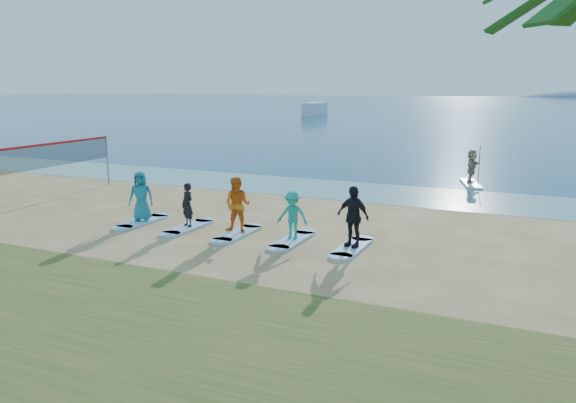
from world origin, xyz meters
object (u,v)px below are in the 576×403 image
at_px(surfboard_3, 292,240).
at_px(surfboard_4, 352,248).
at_px(student_0, 141,196).
at_px(surfboard_0, 142,222).
at_px(paddleboard, 471,184).
at_px(student_1, 187,205).
at_px(student_3, 292,215).
at_px(boat_offshore_a, 315,115).
at_px(volleyball_net, 37,158).
at_px(student_2, 237,205).
at_px(surfboard_2, 238,233).
at_px(surfboard_1, 188,227).
at_px(student_4, 353,216).
at_px(paddleboarder, 472,166).

relative_size(surfboard_3, surfboard_4, 1.00).
bearing_deg(student_0, surfboard_0, 67.68).
bearing_deg(surfboard_0, paddleboard, 54.03).
distance_m(surfboard_0, student_1, 2.17).
bearing_deg(surfboard_0, student_3, -0.00).
relative_size(boat_offshore_a, student_3, 5.75).
relative_size(volleyball_net, surfboard_0, 4.13).
bearing_deg(student_0, student_3, -22.32).
bearing_deg(student_2, surfboard_0, 172.64).
bearing_deg(surfboard_2, volleyball_net, 172.74).
bearing_deg(paddleboard, surfboard_3, -121.53).
height_order(student_0, surfboard_4, student_0).
distance_m(surfboard_3, student_3, 0.83).
distance_m(surfboard_1, student_2, 2.24).
bearing_deg(student_4, student_3, -164.85).
xyz_separation_m(surfboard_2, student_3, (2.02, -0.00, 0.83)).
xyz_separation_m(volleyball_net, paddleboarder, (16.55, 12.19, -0.94)).
bearing_deg(surfboard_0, volleyball_net, 168.47).
height_order(paddleboard, surfboard_0, paddleboard).
xyz_separation_m(boat_offshore_a, surfboard_4, (32.74, -76.83, 0.04)).
bearing_deg(student_0, surfboard_4, -22.32).
xyz_separation_m(student_2, surfboard_3, (2.02, 0.00, -0.98)).
relative_size(volleyball_net, surfboard_1, 4.13).
relative_size(paddleboarder, surfboard_2, 0.76).
xyz_separation_m(paddleboarder, student_2, (-5.81, -13.56, 0.07)).
distance_m(boat_offshore_a, surfboard_1, 81.33).
relative_size(paddleboard, boat_offshore_a, 0.33).
height_order(volleyball_net, student_4, volleyball_net).
xyz_separation_m(surfboard_1, student_4, (6.05, -0.00, 0.99)).
bearing_deg(surfboard_3, paddleboarder, 74.39).
relative_size(volleyball_net, paddleboard, 3.03).
xyz_separation_m(paddleboard, boat_offshore_a, (-34.51, 63.27, -0.06)).
relative_size(surfboard_2, student_4, 1.17).
bearing_deg(student_3, surfboard_2, 174.73).
height_order(paddleboard, student_0, student_0).
height_order(student_1, student_4, student_4).
bearing_deg(paddleboarder, surfboard_0, 149.43).
bearing_deg(boat_offshore_a, paddleboarder, -68.01).
distance_m(student_0, student_3, 6.05).
relative_size(paddleboarder, student_3, 1.08).
xyz_separation_m(surfboard_2, student_2, (0.00, -0.00, 0.98)).
bearing_deg(surfboard_4, volleyball_net, 174.71).
bearing_deg(surfboard_0, student_0, -90.00).
bearing_deg(paddleboard, volleyball_net, -159.54).
height_order(paddleboard, boat_offshore_a, boat_offshore_a).
distance_m(paddleboarder, surfboard_3, 14.11).
xyz_separation_m(student_1, student_2, (2.02, 0.00, 0.17)).
distance_m(student_0, student_4, 8.07).
height_order(paddleboard, student_3, student_3).
bearing_deg(student_2, surfboard_1, 172.64).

